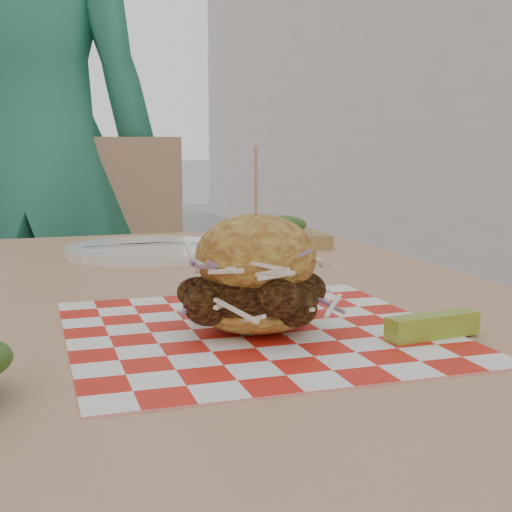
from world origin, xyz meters
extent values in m
imported|color=#2C8163|center=(-0.35, 1.45, 0.91)|extent=(0.74, 0.56, 1.81)
cube|color=tan|center=(-0.19, 0.34, 0.73)|extent=(0.80, 1.20, 0.04)
cylinder|color=#333338|center=(0.15, 0.88, 0.35)|extent=(0.05, 0.05, 0.71)
cube|color=tan|center=(-0.19, 1.21, 0.45)|extent=(0.52, 0.52, 0.04)
cube|color=tan|center=(-0.13, 1.40, 0.70)|extent=(0.41, 0.16, 0.50)
cylinder|color=#333338|center=(-0.41, 1.09, 0.21)|extent=(0.03, 0.03, 0.43)
cylinder|color=#333338|center=(-0.07, 0.99, 0.21)|extent=(0.03, 0.03, 0.43)
cylinder|color=#333338|center=(-0.31, 1.44, 0.21)|extent=(0.03, 0.03, 0.43)
cylinder|color=#333338|center=(0.04, 1.33, 0.21)|extent=(0.03, 0.03, 0.43)
cube|color=red|center=(-0.17, 0.14, 0.75)|extent=(0.36, 0.36, 0.00)
ellipsoid|color=gold|center=(-0.17, 0.14, 0.77)|extent=(0.12, 0.12, 0.04)
ellipsoid|color=brown|center=(-0.17, 0.14, 0.79)|extent=(0.13, 0.12, 0.06)
ellipsoid|color=gold|center=(-0.17, 0.14, 0.82)|extent=(0.12, 0.12, 0.08)
cylinder|color=tan|center=(-0.17, 0.14, 0.89)|extent=(0.00, 0.00, 0.09)
cube|color=#8FAD32|center=(-0.02, 0.06, 0.76)|extent=(0.10, 0.03, 0.02)
cylinder|color=white|center=(-0.19, 0.66, 0.76)|extent=(0.27, 0.27, 0.01)
cube|color=silver|center=(-0.22, 0.66, 0.77)|extent=(0.15, 0.03, 0.00)
cube|color=silver|center=(-0.16, 0.66, 0.77)|extent=(0.15, 0.03, 0.00)
cube|color=#9C7D46|center=(0.05, 0.68, 0.76)|extent=(0.15, 0.12, 0.02)
ellipsoid|color=#1C4212|center=(0.05, 0.68, 0.79)|extent=(0.09, 0.09, 0.03)
camera|label=1|loc=(-0.37, -0.51, 0.93)|focal=50.00mm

